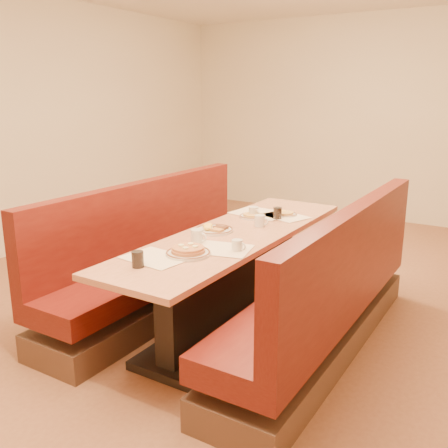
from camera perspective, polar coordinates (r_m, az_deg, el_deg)
The scene contains 19 objects.
ground at distance 3.97m, azimuth 1.25°, elevation -11.44°, with size 8.00×8.00×0.00m, color #9E6647.
room_envelope at distance 3.56m, azimuth 1.44°, elevation 17.67°, with size 6.04×8.04×2.82m.
diner_table at distance 3.81m, azimuth 1.29°, elevation -6.39°, with size 0.70×2.50×0.75m.
booth_left at distance 4.21m, azimuth -7.36°, elevation -4.62°, with size 0.55×2.50×1.05m.
booth_right at distance 3.53m, azimuth 11.70°, elevation -8.71°, with size 0.55×2.50×1.05m.
placemat_near_left at distance 3.15m, azimuth -7.82°, elevation -3.85°, with size 0.39×0.29×0.00m, color beige.
placemat_near_right at distance 3.30m, azimuth -0.50°, elevation -2.83°, with size 0.40×0.30×0.00m, color beige.
placemat_far_left at distance 4.28m, azimuth 4.14°, elevation 1.25°, with size 0.46×0.34×0.00m, color beige.
placemat_far_right at distance 4.19m, azimuth 6.98°, elevation 0.90°, with size 0.36×0.27×0.00m, color beige.
pancake_plate at distance 3.19m, azimuth -4.11°, elevation -3.16°, with size 0.29×0.29×0.07m.
eggs_plate at distance 3.71m, azimuth -1.17°, elevation -0.60°, with size 0.28×0.28×0.06m.
extra_plate_mid at distance 4.23m, azimuth 7.00°, elevation 1.17°, with size 0.20×0.20×0.04m.
extra_plate_far at distance 4.13m, azimuth 3.23°, elevation 0.94°, with size 0.21×0.21×0.04m.
coffee_mug_a at distance 3.25m, azimuth 1.56°, elevation -2.45°, with size 0.10×0.07×0.08m.
coffee_mug_b at distance 3.43m, azimuth -3.05°, elevation -1.38°, with size 0.13×0.09×0.09m.
coffee_mug_c at distance 3.86m, azimuth 4.15°, elevation 0.39°, with size 0.12×0.08×0.09m.
coffee_mug_d at distance 4.15m, azimuth 3.42°, elevation 1.42°, with size 0.11×0.08×0.09m.
soda_tumbler_near at distance 3.00m, azimuth -9.83°, elevation -3.99°, with size 0.07×0.07×0.10m.
soda_tumbler_mid at distance 4.09m, azimuth 6.13°, elevation 1.22°, with size 0.07×0.07×0.10m.
Camera 1 is at (1.79, -3.07, 1.75)m, focal length 40.00 mm.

